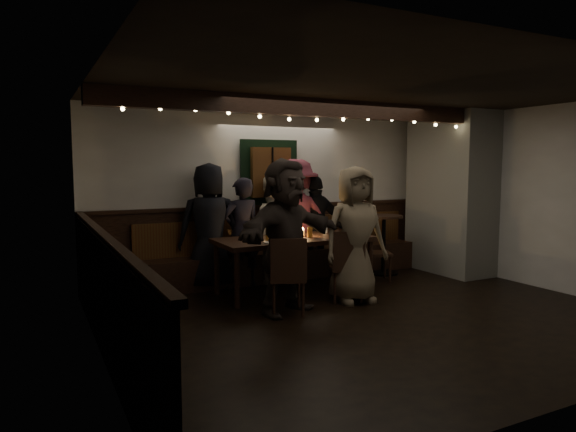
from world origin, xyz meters
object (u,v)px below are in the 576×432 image
person_b (242,233)px  person_e (316,227)px  dining_table (295,242)px  high_top (384,237)px  person_g (355,235)px  chair_near_right (347,262)px  chair_end (371,248)px  person_d (296,220)px  person_f (286,236)px  person_a (210,226)px  chair_near_left (288,272)px  person_c (271,229)px

person_b → person_e: (1.29, 0.09, 0.01)m
dining_table → high_top: bearing=13.6°
person_b → person_g: person_g is taller
chair_near_right → high_top: size_ratio=0.97×
chair_end → person_d: size_ratio=0.49×
high_top → person_f: 2.73m
chair_end → person_a: size_ratio=0.51×
chair_near_left → person_g: size_ratio=0.53×
chair_near_left → person_d: bearing=59.3°
person_a → person_d: size_ratio=0.97×
person_e → person_b: bearing=2.7°
chair_near_left → person_b: 1.61m
person_a → dining_table: bearing=152.9°
person_c → person_d: (0.46, 0.05, 0.12)m
dining_table → high_top: high_top is taller
person_e → person_g: bearing=77.5°
high_top → person_a: size_ratio=0.53×
chair_near_left → person_e: person_e is taller
chair_end → person_e: 0.92m
chair_end → person_g: bearing=-136.1°
person_c → person_d: bearing=-152.6°
chair_near_left → person_e: size_ratio=0.58×
high_top → person_b: size_ratio=0.60×
person_b → person_c: size_ratio=0.98×
chair_near_right → chair_end: 1.31m
person_b → chair_end: bearing=160.5°
chair_near_right → person_b: (-0.90, 1.39, 0.27)m
dining_table → chair_end: size_ratio=2.37×
dining_table → person_g: bearing=-58.2°
person_e → person_g: 1.53m
chair_near_left → person_e: (1.35, 1.68, 0.28)m
dining_table → person_c: (-0.04, 0.70, 0.10)m
person_b → person_c: (0.48, 0.05, 0.02)m
person_d → person_g: size_ratio=1.06×
person_f → chair_near_left: bearing=-128.9°
chair_near_left → person_d: person_d is taller
person_c → person_g: person_g is taller
chair_near_left → chair_near_right: (0.96, 0.20, -0.00)m
person_a → person_e: (1.73, -0.01, -0.10)m
person_f → person_b: bearing=68.6°
dining_table → person_d: (0.42, 0.75, 0.22)m
chair_near_right → person_f: person_f is taller
person_c → person_e: bearing=-155.6°
person_b → person_g: bearing=121.4°
person_d → person_e: person_d is taller
chair_end → high_top: (0.49, 0.34, 0.09)m
person_a → person_c: bearing=-172.6°
chair_near_right → high_top: 1.91m
high_top → dining_table: bearing=-166.4°
chair_end → person_d: (-0.96, 0.64, 0.41)m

